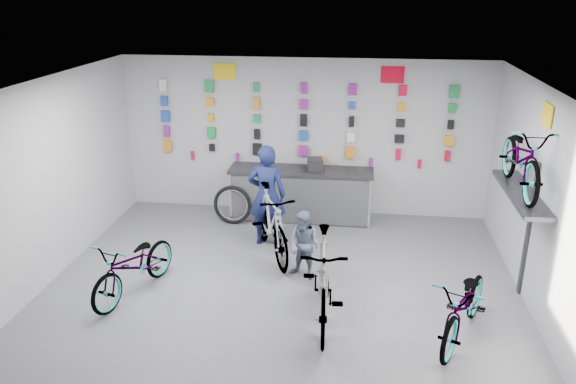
# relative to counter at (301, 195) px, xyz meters

# --- Properties ---
(floor) EXTENTS (8.00, 8.00, 0.00)m
(floor) POSITION_rel_counter_xyz_m (0.00, -3.54, -0.49)
(floor) COLOR #4D4D51
(floor) RESTS_ON ground
(ceiling) EXTENTS (8.00, 8.00, 0.00)m
(ceiling) POSITION_rel_counter_xyz_m (0.00, -3.54, 2.51)
(ceiling) COLOR white
(ceiling) RESTS_ON wall_back
(wall_back) EXTENTS (7.00, 0.00, 7.00)m
(wall_back) POSITION_rel_counter_xyz_m (0.00, 0.46, 1.01)
(wall_back) COLOR #B9B9BB
(wall_back) RESTS_ON floor
(wall_left) EXTENTS (0.00, 8.00, 8.00)m
(wall_left) POSITION_rel_counter_xyz_m (-3.50, -3.54, 1.01)
(wall_left) COLOR #B9B9BB
(wall_left) RESTS_ON floor
(wall_right) EXTENTS (0.00, 8.00, 8.00)m
(wall_right) POSITION_rel_counter_xyz_m (3.50, -3.54, 1.01)
(wall_right) COLOR #B9B9BB
(wall_right) RESTS_ON floor
(counter) EXTENTS (2.70, 0.66, 1.00)m
(counter) POSITION_rel_counter_xyz_m (0.00, 0.00, 0.00)
(counter) COLOR black
(counter) RESTS_ON floor
(merch_wall) EXTENTS (5.58, 0.08, 1.57)m
(merch_wall) POSITION_rel_counter_xyz_m (-0.05, 0.39, 1.30)
(merch_wall) COLOR orange
(merch_wall) RESTS_ON wall_back
(wall_bracket) EXTENTS (0.39, 1.90, 2.00)m
(wall_bracket) POSITION_rel_counter_xyz_m (3.33, -2.34, 0.98)
(wall_bracket) COLOR #333338
(wall_bracket) RESTS_ON wall_right
(sign_left) EXTENTS (0.42, 0.02, 0.30)m
(sign_left) POSITION_rel_counter_xyz_m (-1.50, 0.44, 2.23)
(sign_left) COLOR yellow
(sign_left) RESTS_ON wall_back
(sign_right) EXTENTS (0.42, 0.02, 0.30)m
(sign_right) POSITION_rel_counter_xyz_m (1.60, 0.44, 2.23)
(sign_right) COLOR red
(sign_right) RESTS_ON wall_back
(sign_side) EXTENTS (0.02, 0.40, 0.30)m
(sign_side) POSITION_rel_counter_xyz_m (3.48, -2.34, 2.16)
(sign_side) COLOR yellow
(sign_side) RESTS_ON wall_right
(bike_left) EXTENTS (1.10, 1.84, 0.91)m
(bike_left) POSITION_rel_counter_xyz_m (-2.07, -3.10, -0.03)
(bike_left) COLOR gray
(bike_left) RESTS_ON floor
(bike_center) EXTENTS (0.72, 2.07, 1.22)m
(bike_center) POSITION_rel_counter_xyz_m (0.67, -3.41, 0.12)
(bike_center) COLOR gray
(bike_center) RESTS_ON floor
(bike_right) EXTENTS (1.28, 1.86, 0.93)m
(bike_right) POSITION_rel_counter_xyz_m (2.47, -3.61, -0.02)
(bike_right) COLOR gray
(bike_right) RESTS_ON floor
(bike_service) EXTENTS (1.30, 2.01, 1.18)m
(bike_service) POSITION_rel_counter_xyz_m (-0.31, -1.61, 0.10)
(bike_service) COLOR gray
(bike_service) RESTS_ON floor
(bike_wall) EXTENTS (0.63, 1.80, 0.95)m
(bike_wall) POSITION_rel_counter_xyz_m (3.25, -2.34, 1.57)
(bike_wall) COLOR gray
(bike_wall) RESTS_ON wall_bracket
(clerk) EXTENTS (0.66, 0.44, 1.77)m
(clerk) POSITION_rel_counter_xyz_m (-0.46, -1.15, 0.40)
(clerk) COLOR #141B49
(clerk) RESTS_ON floor
(customer) EXTENTS (0.65, 0.59, 1.08)m
(customer) POSITION_rel_counter_xyz_m (0.30, -2.30, 0.06)
(customer) COLOR slate
(customer) RESTS_ON floor
(spare_wheel) EXTENTS (0.75, 0.22, 0.74)m
(spare_wheel) POSITION_rel_counter_xyz_m (-1.25, -0.37, -0.12)
(spare_wheel) COLOR black
(spare_wheel) RESTS_ON floor
(register) EXTENTS (0.33, 0.34, 0.22)m
(register) POSITION_rel_counter_xyz_m (0.26, 0.01, 0.62)
(register) COLOR black
(register) RESTS_ON counter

